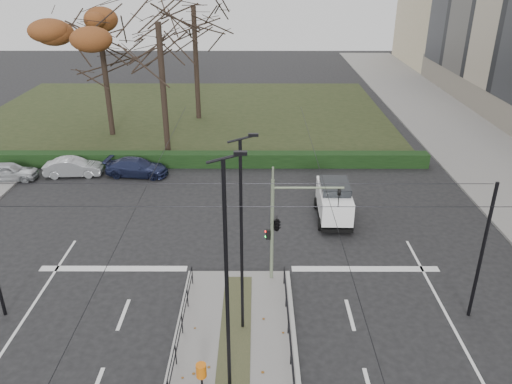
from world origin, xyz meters
TOP-DOWN VIEW (x-y plane):
  - ground at (0.00, 0.00)m, footprint 140.00×140.00m
  - sidewalk_east at (18.00, 22.00)m, footprint 8.00×90.00m
  - park at (-6.00, 32.00)m, footprint 38.00×26.00m
  - hedge at (-6.00, 18.60)m, footprint 38.00×1.00m
  - median_railing at (0.00, -2.60)m, footprint 4.14×13.24m
  - catenary at (0.00, 1.62)m, footprint 20.00×34.00m
  - traffic_light at (1.78, 4.50)m, footprint 3.32×1.89m
  - litter_bin at (-1.03, -1.95)m, footprint 0.36×0.36m
  - streetlamp_median_near at (-0.06, -2.12)m, footprint 0.71×0.15m
  - streetlamp_median_far at (0.29, 1.09)m, footprint 0.67×0.14m
  - parked_car_first at (-15.69, 16.00)m, footprint 3.79×1.82m
  - parked_car_second at (-11.65, 16.79)m, footprint 3.91×1.63m
  - parked_car_third at (-7.34, 16.82)m, footprint 4.37×2.15m
  - white_van at (5.15, 10.55)m, footprint 1.98×4.11m
  - rust_tree at (-11.35, 25.61)m, footprint 9.03×9.03m
  - bare_tree_center at (-4.60, 30.47)m, footprint 8.17×8.17m
  - bare_tree_near at (-6.06, 21.73)m, footprint 7.17×7.17m

SIDE VIEW (x-z plane):
  - ground at x=0.00m, z-range 0.00..0.00m
  - park at x=-6.00m, z-range 0.00..0.10m
  - sidewalk_east at x=18.00m, z-range 0.00..0.14m
  - hedge at x=-6.00m, z-range 0.00..1.00m
  - parked_car_third at x=-7.34m, z-range 0.00..1.22m
  - parked_car_first at x=-15.69m, z-range 0.00..1.25m
  - parked_car_second at x=-11.65m, z-range 0.00..1.26m
  - litter_bin at x=-1.03m, z-range 0.34..1.27m
  - median_railing at x=0.00m, z-range 0.52..1.44m
  - white_van at x=5.15m, z-range 0.05..2.28m
  - traffic_light at x=1.78m, z-range 0.54..5.42m
  - catenary at x=0.00m, z-range 0.42..6.42m
  - streetlamp_median_far at x=0.29m, z-range 0.21..8.22m
  - streetlamp_median_near at x=-0.06m, z-range 0.21..8.77m
  - rust_tree at x=-11.35m, z-range 2.81..13.27m
  - bare_tree_near at x=-6.06m, z-range 2.57..15.10m
  - bare_tree_center at x=-4.60m, z-range 2.68..15.72m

